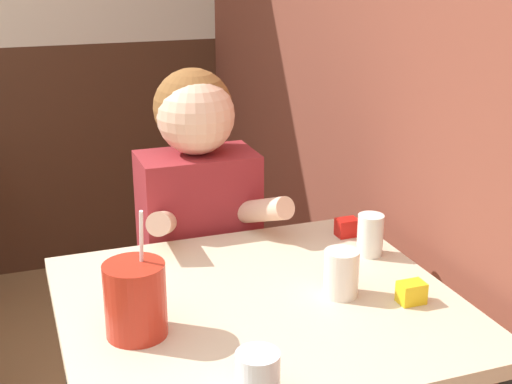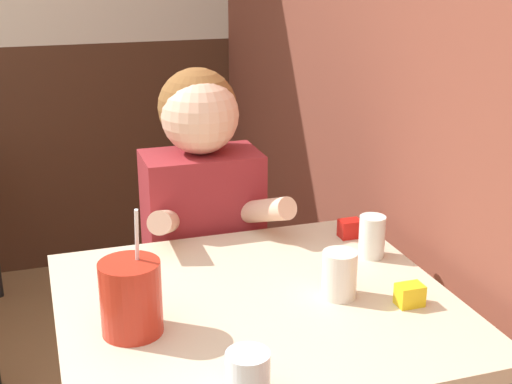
{
  "view_description": "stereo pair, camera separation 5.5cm",
  "coord_description": "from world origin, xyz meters",
  "views": [
    {
      "loc": [
        0.14,
        -1.05,
        1.53
      ],
      "look_at": [
        0.7,
        0.49,
        0.97
      ],
      "focal_mm": 50.0,
      "sensor_mm": 36.0,
      "label": 1
    },
    {
      "loc": [
        0.19,
        -1.07,
        1.53
      ],
      "look_at": [
        0.7,
        0.49,
        0.97
      ],
      "focal_mm": 50.0,
      "sensor_mm": 36.0,
      "label": 2
    }
  ],
  "objects": [
    {
      "name": "brick_wall_right",
      "position": [
        1.19,
        1.19,
        1.35
      ],
      "size": [
        0.08,
        4.37,
        2.7
      ],
      "color": "brown",
      "rests_on": "ground_plane"
    },
    {
      "name": "main_table",
      "position": [
        0.65,
        0.32,
        0.69
      ],
      "size": [
        0.9,
        0.82,
        0.76
      ],
      "color": "beige",
      "rests_on": "ground_plane"
    },
    {
      "name": "person_seated",
      "position": [
        0.65,
        0.87,
        0.66
      ],
      "size": [
        0.42,
        0.42,
        1.21
      ],
      "color": "maroon",
      "rests_on": "ground_plane"
    },
    {
      "name": "cocktail_pitcher",
      "position": [
        0.35,
        0.27,
        0.84
      ],
      "size": [
        0.13,
        0.13,
        0.28
      ],
      "color": "#B22819",
      "rests_on": "main_table"
    },
    {
      "name": "glass_near_pitcher",
      "position": [
        0.52,
        -0.01,
        0.8
      ],
      "size": [
        0.08,
        0.08,
        0.09
      ],
      "color": "silver",
      "rests_on": "main_table"
    },
    {
      "name": "glass_center",
      "position": [
        1.01,
        0.47,
        0.82
      ],
      "size": [
        0.07,
        0.07,
        0.11
      ],
      "color": "silver",
      "rests_on": "main_table"
    },
    {
      "name": "glass_far_side",
      "position": [
        0.83,
        0.29,
        0.82
      ],
      "size": [
        0.08,
        0.08,
        0.11
      ],
      "color": "silver",
      "rests_on": "main_table"
    },
    {
      "name": "condiment_ketchup",
      "position": [
        1.01,
        0.61,
        0.79
      ],
      "size": [
        0.06,
        0.04,
        0.05
      ],
      "color": "#B7140F",
      "rests_on": "main_table"
    },
    {
      "name": "condiment_mustard",
      "position": [
        0.97,
        0.2,
        0.79
      ],
      "size": [
        0.06,
        0.04,
        0.05
      ],
      "color": "yellow",
      "rests_on": "main_table"
    }
  ]
}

